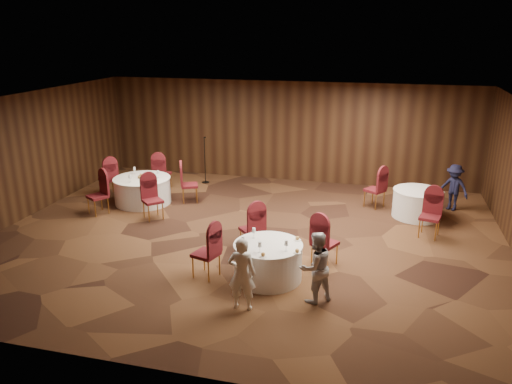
% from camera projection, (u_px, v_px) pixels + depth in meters
% --- Properties ---
extents(ground, '(12.00, 12.00, 0.00)m').
position_uv_depth(ground, '(246.00, 238.00, 11.91)').
color(ground, black).
rests_on(ground, ground).
extents(room_shell, '(12.00, 12.00, 12.00)m').
position_uv_depth(room_shell, '(245.00, 158.00, 11.30)').
color(room_shell, silver).
rests_on(room_shell, ground).
extents(table_main, '(1.37, 1.37, 0.74)m').
position_uv_depth(table_main, '(268.00, 261.00, 9.86)').
color(table_main, silver).
rests_on(table_main, ground).
extents(table_left, '(1.60, 1.60, 0.74)m').
position_uv_depth(table_left, '(143.00, 190.00, 14.19)').
color(table_left, silver).
rests_on(table_left, ground).
extents(table_right, '(1.28, 1.28, 0.74)m').
position_uv_depth(table_right, '(417.00, 203.00, 13.12)').
color(table_right, silver).
rests_on(table_right, ground).
extents(chairs_main, '(2.90, 2.14, 1.00)m').
position_uv_depth(chairs_main, '(262.00, 241.00, 10.47)').
color(chairs_main, '#430D19').
rests_on(chairs_main, ground).
extents(chairs_left, '(3.27, 3.06, 1.00)m').
position_uv_depth(chairs_left, '(142.00, 186.00, 14.14)').
color(chairs_left, '#430D19').
rests_on(chairs_left, ground).
extents(chairs_right, '(2.01, 2.51, 1.00)m').
position_uv_depth(chairs_right, '(400.00, 202.00, 12.83)').
color(chairs_right, '#430D19').
rests_on(chairs_right, ground).
extents(tabletop_main, '(1.17, 1.05, 0.22)m').
position_uv_depth(tabletop_main, '(273.00, 244.00, 9.53)').
color(tabletop_main, silver).
rests_on(tabletop_main, table_main).
extents(tabletop_left, '(0.90, 0.83, 0.22)m').
position_uv_depth(tabletop_left, '(141.00, 175.00, 14.05)').
color(tabletop_left, silver).
rests_on(tabletop_left, table_left).
extents(tabletop_right, '(0.08, 0.08, 0.22)m').
position_uv_depth(tabletop_right, '(428.00, 188.00, 12.67)').
color(tabletop_right, silver).
rests_on(tabletop_right, table_right).
extents(mic_stand, '(0.24, 0.24, 1.50)m').
position_uv_depth(mic_stand, '(205.00, 170.00, 16.05)').
color(mic_stand, black).
rests_on(mic_stand, ground).
extents(woman_a, '(0.51, 0.35, 1.36)m').
position_uv_depth(woman_a, '(242.00, 274.00, 8.70)').
color(woman_a, silver).
rests_on(woman_a, ground).
extents(woman_b, '(0.83, 0.82, 1.35)m').
position_uv_depth(woman_b, '(315.00, 267.00, 8.95)').
color(woman_b, '#AFAFB4').
rests_on(woman_b, ground).
extents(man_c, '(0.96, 0.83, 1.28)m').
position_uv_depth(man_c, '(454.00, 187.00, 13.55)').
color(man_c, black).
rests_on(man_c, ground).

